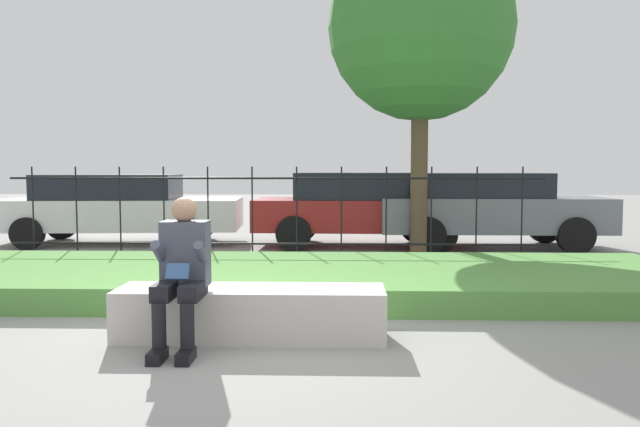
{
  "coord_description": "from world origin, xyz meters",
  "views": [
    {
      "loc": [
        1.01,
        -5.32,
        1.48
      ],
      "look_at": [
        0.74,
        3.35,
        0.85
      ],
      "focal_mm": 35.0,
      "sensor_mm": 36.0,
      "label": 1
    }
  ],
  "objects_px": {
    "car_parked_right": "(488,208)",
    "tree_behind_fence": "(421,29)",
    "car_parked_left": "(117,207)",
    "person_seated_reader": "(182,267)",
    "car_parked_center": "(363,207)",
    "stone_bench": "(251,316)"
  },
  "relations": [
    {
      "from": "car_parked_center",
      "to": "tree_behind_fence",
      "type": "distance_m",
      "value": 3.4
    },
    {
      "from": "car_parked_right",
      "to": "tree_behind_fence",
      "type": "bearing_deg",
      "value": -145.99
    },
    {
      "from": "stone_bench",
      "to": "car_parked_left",
      "type": "distance_m",
      "value": 7.63
    },
    {
      "from": "car_parked_left",
      "to": "tree_behind_fence",
      "type": "distance_m",
      "value": 6.63
    },
    {
      "from": "stone_bench",
      "to": "car_parked_center",
      "type": "relative_size",
      "value": 0.55
    },
    {
      "from": "person_seated_reader",
      "to": "tree_behind_fence",
      "type": "xyz_separation_m",
      "value": [
        2.63,
        5.69,
        3.14
      ]
    },
    {
      "from": "stone_bench",
      "to": "car_parked_center",
      "type": "distance_m",
      "value": 6.63
    },
    {
      "from": "car_parked_center",
      "to": "tree_behind_fence",
      "type": "relative_size",
      "value": 0.78
    },
    {
      "from": "car_parked_right",
      "to": "tree_behind_fence",
      "type": "height_order",
      "value": "tree_behind_fence"
    },
    {
      "from": "person_seated_reader",
      "to": "tree_behind_fence",
      "type": "relative_size",
      "value": 0.23
    },
    {
      "from": "stone_bench",
      "to": "person_seated_reader",
      "type": "bearing_deg",
      "value": -147.48
    },
    {
      "from": "person_seated_reader",
      "to": "car_parked_right",
      "type": "xyz_separation_m",
      "value": [
        4.04,
        6.64,
        0.07
      ]
    },
    {
      "from": "person_seated_reader",
      "to": "car_parked_right",
      "type": "distance_m",
      "value": 7.77
    },
    {
      "from": "person_seated_reader",
      "to": "car_parked_left",
      "type": "xyz_separation_m",
      "value": [
        -3.07,
        7.04,
        0.05
      ]
    },
    {
      "from": "stone_bench",
      "to": "car_parked_left",
      "type": "height_order",
      "value": "car_parked_left"
    },
    {
      "from": "stone_bench",
      "to": "person_seated_reader",
      "type": "xyz_separation_m",
      "value": [
        -0.51,
        -0.33,
        0.48
      ]
    },
    {
      "from": "car_parked_right",
      "to": "car_parked_left",
      "type": "bearing_deg",
      "value": 176.62
    },
    {
      "from": "car_parked_left",
      "to": "person_seated_reader",
      "type": "bearing_deg",
      "value": -70.35
    },
    {
      "from": "stone_bench",
      "to": "car_parked_left",
      "type": "xyz_separation_m",
      "value": [
        -3.58,
        6.72,
        0.52
      ]
    },
    {
      "from": "car_parked_left",
      "to": "car_parked_right",
      "type": "xyz_separation_m",
      "value": [
        7.11,
        -0.41,
        0.03
      ]
    },
    {
      "from": "tree_behind_fence",
      "to": "car_parked_center",
      "type": "bearing_deg",
      "value": 128.54
    },
    {
      "from": "person_seated_reader",
      "to": "car_parked_right",
      "type": "relative_size",
      "value": 0.3
    }
  ]
}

